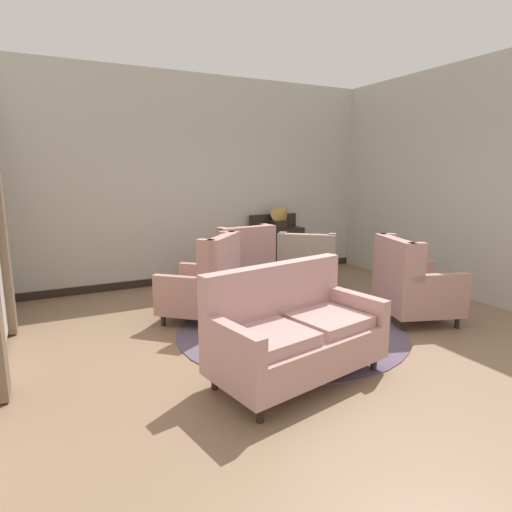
# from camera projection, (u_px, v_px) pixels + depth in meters

# --- Properties ---
(ground) EXTENTS (8.65, 8.65, 0.00)m
(ground) POSITION_uv_depth(u_px,v_px,m) (305.00, 339.00, 4.74)
(ground) COLOR #896B51
(wall_back) EXTENTS (6.20, 0.08, 3.36)m
(wall_back) POSITION_uv_depth(u_px,v_px,m) (205.00, 181.00, 7.12)
(wall_back) COLOR #BCB7AD
(wall_back) RESTS_ON ground
(wall_right) EXTENTS (0.08, 4.33, 3.36)m
(wall_right) POSITION_uv_depth(u_px,v_px,m) (440.00, 181.00, 6.57)
(wall_right) COLOR #BCB7AD
(wall_right) RESTS_ON ground
(baseboard_back) EXTENTS (6.04, 0.03, 0.12)m
(baseboard_back) POSITION_uv_depth(u_px,v_px,m) (208.00, 276.00, 7.38)
(baseboard_back) COLOR black
(baseboard_back) RESTS_ON ground
(area_rug) EXTENTS (2.65, 2.65, 0.01)m
(area_rug) POSITION_uv_depth(u_px,v_px,m) (291.00, 330.00, 5.00)
(area_rug) COLOR #5B4C60
(area_rug) RESTS_ON ground
(coffee_table) EXTENTS (0.79, 0.79, 0.44)m
(coffee_table) POSITION_uv_depth(u_px,v_px,m) (306.00, 298.00, 5.06)
(coffee_table) COLOR black
(coffee_table) RESTS_ON ground
(porcelain_vase) EXTENTS (0.16, 0.16, 0.39)m
(porcelain_vase) POSITION_uv_depth(u_px,v_px,m) (313.00, 278.00, 4.98)
(porcelain_vase) COLOR brown
(porcelain_vase) RESTS_ON coffee_table
(settee) EXTENTS (1.67, 1.07, 1.00)m
(settee) POSITION_uv_depth(u_px,v_px,m) (294.00, 333.00, 3.78)
(settee) COLOR tan
(settee) RESTS_ON ground
(armchair_near_sideboard) EXTENTS (1.17, 1.18, 0.97)m
(armchair_near_sideboard) POSITION_uv_depth(u_px,v_px,m) (307.00, 269.00, 6.35)
(armchair_near_sideboard) COLOR gray
(armchair_near_sideboard) RESTS_ON ground
(armchair_back_corner) EXTENTS (1.05, 1.05, 1.05)m
(armchair_back_corner) POSITION_uv_depth(u_px,v_px,m) (412.00, 286.00, 5.26)
(armchair_back_corner) COLOR tan
(armchair_back_corner) RESTS_ON ground
(armchair_near_window) EXTENTS (1.15, 1.15, 1.08)m
(armchair_near_window) POSITION_uv_depth(u_px,v_px,m) (205.00, 285.00, 5.26)
(armchair_near_window) COLOR tan
(armchair_near_window) RESTS_ON ground
(armchair_foreground_right) EXTENTS (0.90, 0.99, 1.09)m
(armchair_foreground_right) POSITION_uv_depth(u_px,v_px,m) (238.00, 269.00, 6.17)
(armchair_foreground_right) COLOR tan
(armchair_foreground_right) RESTS_ON ground
(sideboard) EXTENTS (0.94, 0.35, 1.08)m
(sideboard) POSITION_uv_depth(u_px,v_px,m) (277.00, 248.00, 7.63)
(sideboard) COLOR black
(sideboard) RESTS_ON ground
(gramophone) EXTENTS (0.41, 0.49, 0.52)m
(gramophone) POSITION_uv_depth(u_px,v_px,m) (282.00, 214.00, 7.46)
(gramophone) COLOR black
(gramophone) RESTS_ON sideboard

